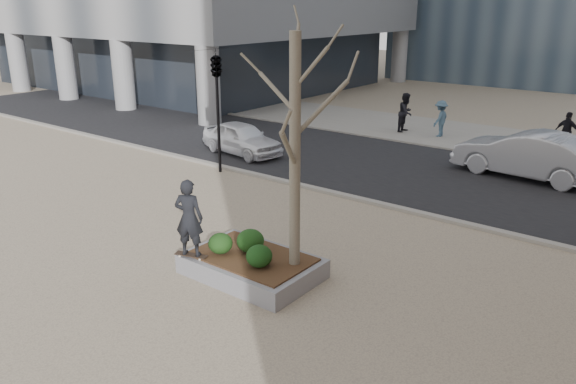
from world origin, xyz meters
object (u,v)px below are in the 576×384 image
Objects in this scene: skateboard at (191,256)px; skateboarder at (189,218)px; police_car at (242,138)px; planter at (252,266)px.

skateboard is 0.43× the size of skateboarder.
skateboard is 0.94m from skateboarder.
skateboard is at bearing -135.27° from police_car.
police_car is (-6.48, 8.87, 0.19)m from skateboard.
police_car is at bearing 108.31° from skateboard.
skateboarder is at bearing 162.14° from skateboard.
police_car is (-7.58, 8.02, 0.46)m from planter.
planter is at bearing -166.72° from skateboarder.
skateboarder is at bearing -142.08° from planter.
police_car is at bearing -78.48° from skateboarder.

